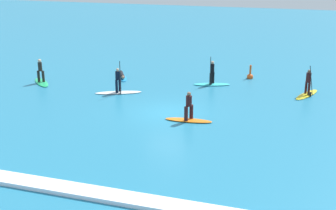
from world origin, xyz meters
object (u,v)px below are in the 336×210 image
Objects in this scene: surfer_on_teal_board at (212,80)px; surfer_on_orange_board at (189,114)px; surfer_on_blue_board at (122,76)px; marker_buoy at (250,76)px; surfer_on_green_board at (41,77)px; surfer_on_white_board at (118,87)px; surfer_on_yellow_board at (307,89)px.

surfer_on_orange_board is at bearing 74.34° from surfer_on_teal_board.
marker_buoy is (9.51, 2.77, 0.05)m from surfer_on_blue_board.
surfer_on_green_board is 6.54m from surfer_on_white_board.
surfer_on_teal_board is at bearing -93.06° from surfer_on_orange_board.
surfer_on_teal_board is (-0.29, 7.74, -0.03)m from surfer_on_orange_board.
surfer_on_green_board is 0.98× the size of surfer_on_blue_board.
surfer_on_green_board is 12.64m from surfer_on_teal_board.
surfer_on_white_board reaches higher than surfer_on_yellow_board.
surfer_on_blue_board is at bearing 75.98° from surfer_on_green_board.
surfer_on_white_board is at bearing 38.83° from surfer_on_green_board.
surfer_on_yellow_board is 1.10× the size of surfer_on_orange_board.
surfer_on_blue_board is 10.60m from surfer_on_orange_board.
surfer_on_white_board reaches higher than marker_buoy.
surfer_on_teal_board is at bearing 59.53° from surfer_on_green_board.
surfer_on_orange_board is 0.98× the size of surfer_on_teal_board.
surfer_on_orange_board is at bearing 14.84° from surfer_on_blue_board.
surfer_on_yellow_board is at bearing 52.81° from surfer_on_green_board.
surfer_on_green_board is 19.09m from surfer_on_yellow_board.
surfer_on_orange_board reaches higher than marker_buoy.
surfer_on_white_board is at bearing -51.24° from surfer_on_yellow_board.
marker_buoy is at bearing 14.82° from surfer_on_white_board.
surfer_on_green_board is at bearing -2.94° from surfer_on_teal_board.
surfer_on_white_board is (6.51, -0.66, 0.00)m from surfer_on_green_board.
surfer_on_white_board is at bearing 16.59° from surfer_on_teal_board.
surfer_on_yellow_board is 9.63m from surfer_on_orange_board.
surfer_on_orange_board is at bearing 24.88° from surfer_on_green_board.
surfer_on_orange_board is (12.51, -4.49, 0.01)m from surfer_on_green_board.
surfer_on_green_board is at bearing -87.80° from surfer_on_blue_board.
surfer_on_white_board is at bearing -37.79° from surfer_on_orange_board.
surfer_on_white_board is 4.04m from surfer_on_blue_board.
marker_buoy is (-4.24, 3.19, -0.27)m from surfer_on_yellow_board.
marker_buoy reaches higher than surfer_on_blue_board.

